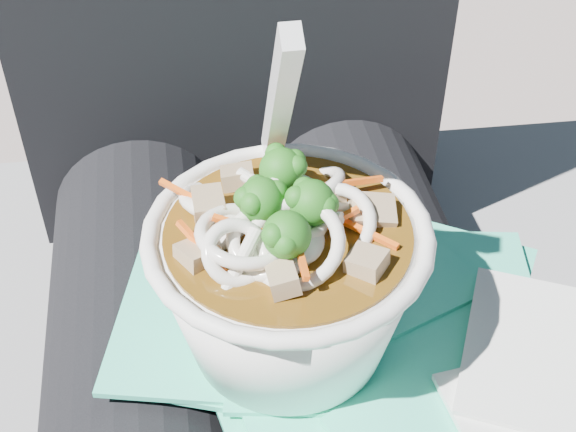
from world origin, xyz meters
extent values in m
cylinder|color=black|center=(0.09, 0.00, 0.54)|extent=(0.14, 0.48, 0.14)
cube|color=#32D3A8|center=(0.04, -0.01, 0.62)|extent=(0.20, 0.18, 0.00)
cube|color=#32D3A8|center=(0.05, 0.02, 0.62)|extent=(0.25, 0.26, 0.00)
cube|color=#32D3A8|center=(0.01, 0.02, 0.62)|extent=(0.16, 0.18, 0.00)
cube|color=#32D3A8|center=(0.04, -0.04, 0.62)|extent=(0.18, 0.21, 0.00)
cube|color=#32D3A8|center=(-0.01, 0.03, 0.62)|extent=(0.19, 0.19, 0.00)
cube|color=#32D3A8|center=(0.06, 0.01, 0.63)|extent=(0.21, 0.18, 0.00)
cube|color=#32D3A8|center=(0.05, 0.04, 0.63)|extent=(0.16, 0.14, 0.00)
cube|color=white|center=(0.15, -0.05, 0.64)|extent=(0.15, 0.15, 0.00)
torus|color=white|center=(0.00, 0.00, 0.71)|extent=(0.15, 0.15, 0.01)
cylinder|color=#4E310B|center=(0.00, 0.00, 0.71)|extent=(0.13, 0.13, 0.01)
torus|color=white|center=(0.01, 0.01, 0.71)|extent=(0.05, 0.05, 0.02)
torus|color=white|center=(0.00, 0.00, 0.71)|extent=(0.06, 0.05, 0.03)
torus|color=white|center=(0.00, -0.02, 0.72)|extent=(0.07, 0.07, 0.04)
torus|color=white|center=(-0.03, 0.02, 0.71)|extent=(0.07, 0.07, 0.03)
torus|color=white|center=(0.02, 0.00, 0.71)|extent=(0.05, 0.06, 0.04)
torus|color=white|center=(-0.03, -0.02, 0.72)|extent=(0.05, 0.04, 0.04)
torus|color=white|center=(-0.02, -0.01, 0.72)|extent=(0.07, 0.07, 0.02)
torus|color=white|center=(0.01, 0.00, 0.72)|extent=(0.06, 0.04, 0.05)
torus|color=white|center=(0.02, 0.03, 0.71)|extent=(0.06, 0.06, 0.04)
torus|color=white|center=(-0.01, -0.02, 0.72)|extent=(0.06, 0.05, 0.03)
torus|color=white|center=(-0.01, -0.02, 0.71)|extent=(0.06, 0.06, 0.02)
cylinder|color=white|center=(0.02, 0.00, 0.72)|extent=(0.03, 0.02, 0.01)
cylinder|color=white|center=(0.00, 0.01, 0.72)|extent=(0.03, 0.03, 0.02)
cylinder|color=white|center=(-0.02, 0.00, 0.72)|extent=(0.04, 0.02, 0.02)
cylinder|color=white|center=(-0.01, 0.03, 0.72)|extent=(0.03, 0.03, 0.01)
cylinder|color=white|center=(0.02, 0.00, 0.72)|extent=(0.04, 0.02, 0.02)
cylinder|color=white|center=(-0.01, -0.01, 0.72)|extent=(0.02, 0.03, 0.01)
cylinder|color=white|center=(-0.03, -0.03, 0.72)|extent=(0.03, 0.03, 0.02)
cylinder|color=#86A751|center=(0.01, 0.00, 0.72)|extent=(0.01, 0.01, 0.01)
sphere|color=#145814|center=(0.01, 0.00, 0.73)|extent=(0.02, 0.02, 0.02)
sphere|color=#145814|center=(0.02, -0.01, 0.73)|extent=(0.01, 0.01, 0.01)
sphere|color=#145814|center=(0.01, 0.00, 0.74)|extent=(0.01, 0.01, 0.01)
sphere|color=#145814|center=(0.01, 0.00, 0.73)|extent=(0.01, 0.01, 0.01)
sphere|color=#145814|center=(0.02, -0.01, 0.73)|extent=(0.01, 0.01, 0.01)
cylinder|color=#86A751|center=(0.00, 0.02, 0.72)|extent=(0.01, 0.01, 0.01)
sphere|color=#145814|center=(0.00, 0.02, 0.73)|extent=(0.02, 0.02, 0.02)
sphere|color=#145814|center=(0.01, 0.02, 0.74)|extent=(0.01, 0.01, 0.01)
sphere|color=#145814|center=(0.00, 0.03, 0.73)|extent=(0.01, 0.01, 0.01)
sphere|color=#145814|center=(0.00, 0.03, 0.74)|extent=(0.01, 0.01, 0.01)
sphere|color=#145814|center=(0.01, 0.03, 0.73)|extent=(0.01, 0.01, 0.01)
cylinder|color=#86A751|center=(-0.01, 0.00, 0.72)|extent=(0.01, 0.01, 0.01)
sphere|color=#145814|center=(-0.01, 0.00, 0.73)|extent=(0.02, 0.02, 0.02)
sphere|color=#145814|center=(0.00, 0.00, 0.73)|extent=(0.01, 0.01, 0.01)
sphere|color=#145814|center=(-0.01, 0.01, 0.73)|extent=(0.01, 0.01, 0.01)
sphere|color=#145814|center=(-0.02, 0.00, 0.74)|extent=(0.01, 0.01, 0.01)
sphere|color=#145814|center=(-0.02, 0.00, 0.73)|extent=(0.01, 0.01, 0.01)
cylinder|color=#86A751|center=(0.00, -0.03, 0.72)|extent=(0.01, 0.01, 0.01)
sphere|color=#145814|center=(0.00, -0.03, 0.73)|extent=(0.02, 0.02, 0.02)
sphere|color=#145814|center=(-0.01, -0.03, 0.73)|extent=(0.01, 0.01, 0.01)
sphere|color=#145814|center=(0.00, -0.02, 0.73)|extent=(0.01, 0.01, 0.01)
sphere|color=#145814|center=(0.00, -0.02, 0.73)|extent=(0.01, 0.01, 0.01)
sphere|color=#145814|center=(-0.01, -0.03, 0.74)|extent=(0.01, 0.01, 0.01)
cube|color=#FF6015|center=(0.02, -0.01, 0.72)|extent=(0.04, 0.01, 0.01)
cube|color=#FF6015|center=(0.03, -0.01, 0.72)|extent=(0.04, 0.04, 0.01)
cube|color=#FF6015|center=(0.00, -0.03, 0.73)|extent=(0.00, 0.04, 0.01)
cube|color=#FF6015|center=(-0.04, -0.02, 0.72)|extent=(0.03, 0.04, 0.02)
cube|color=#FF6015|center=(0.03, 0.02, 0.72)|extent=(0.05, 0.01, 0.01)
cube|color=#FF6015|center=(0.01, 0.03, 0.72)|extent=(0.01, 0.04, 0.00)
cube|color=#FF6015|center=(-0.04, 0.02, 0.72)|extent=(0.04, 0.03, 0.01)
cube|color=#FF6015|center=(-0.02, -0.01, 0.72)|extent=(0.04, 0.02, 0.01)
cube|color=#FF6015|center=(-0.01, 0.02, 0.72)|extent=(0.01, 0.04, 0.02)
cube|color=#917252|center=(0.05, 0.00, 0.71)|extent=(0.03, 0.02, 0.02)
cube|color=#917252|center=(0.03, 0.02, 0.72)|extent=(0.02, 0.02, 0.02)
cube|color=#917252|center=(-0.02, 0.04, 0.72)|extent=(0.02, 0.02, 0.01)
cube|color=#917252|center=(-0.04, 0.02, 0.72)|extent=(0.02, 0.02, 0.01)
cube|color=#917252|center=(-0.05, -0.01, 0.71)|extent=(0.02, 0.03, 0.01)
cube|color=#917252|center=(-0.01, -0.04, 0.72)|extent=(0.02, 0.02, 0.01)
cube|color=#917252|center=(0.03, -0.04, 0.72)|extent=(0.02, 0.02, 0.01)
ellipsoid|color=white|center=(0.00, -0.01, 0.72)|extent=(0.03, 0.04, 0.01)
cube|color=white|center=(0.00, 0.03, 0.77)|extent=(0.01, 0.08, 0.12)
camera|label=1|loc=(-0.05, -0.30, 0.99)|focal=50.00mm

